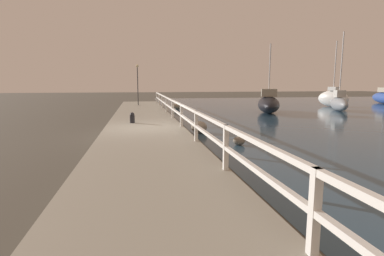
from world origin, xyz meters
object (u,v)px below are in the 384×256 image
at_px(dock_lamp, 138,76).
at_px(sailboat_gray, 339,103).
at_px(mooring_bollard, 132,118).
at_px(sailboat_black, 268,103).
at_px(sailboat_white, 333,98).

bearing_deg(dock_lamp, sailboat_gray, -14.67).
relative_size(mooring_bollard, sailboat_gray, 0.08).
bearing_deg(sailboat_black, sailboat_gray, 25.73).
distance_m(dock_lamp, sailboat_gray, 16.23).
relative_size(mooring_bollard, dock_lamp, 0.15).
bearing_deg(sailboat_black, dock_lamp, 175.75).
distance_m(dock_lamp, sailboat_black, 10.67).
relative_size(dock_lamp, sailboat_gray, 0.55).
height_order(mooring_bollard, dock_lamp, dock_lamp).
relative_size(mooring_bollard, sailboat_white, 0.08).
bearing_deg(dock_lamp, sailboat_black, -25.67).
xyz_separation_m(sailboat_white, sailboat_black, (-8.27, -4.21, -0.12)).
xyz_separation_m(mooring_bollard, sailboat_gray, (15.89, 7.15, 0.06)).
height_order(dock_lamp, sailboat_black, sailboat_black).
relative_size(sailboat_white, sailboat_black, 1.09).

